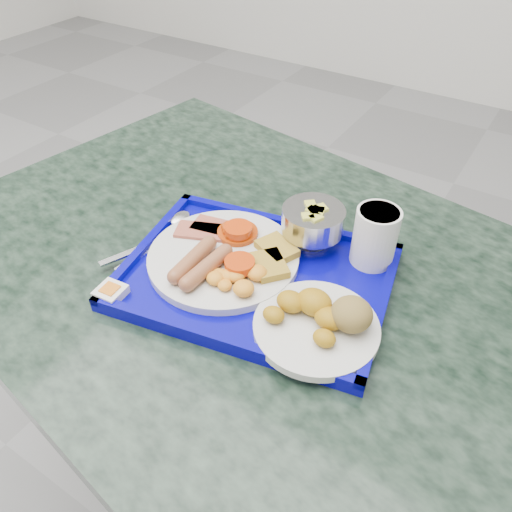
{
  "coord_description": "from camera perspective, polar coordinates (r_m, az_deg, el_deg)",
  "views": [
    {
      "loc": [
        0.96,
        -0.22,
        1.29
      ],
      "look_at": [
        0.65,
        0.27,
        0.79
      ],
      "focal_mm": 35.0,
      "sensor_mm": 36.0,
      "label": 1
    }
  ],
  "objects": [
    {
      "name": "bread_plate",
      "position": [
        0.7,
        7.49,
        -7.26
      ],
      "size": [
        0.18,
        0.18,
        0.06
      ],
      "rotation": [
        0.0,
        0.0,
        -0.32
      ],
      "color": "silver",
      "rests_on": "tray"
    },
    {
      "name": "jam_packet",
      "position": [
        0.78,
        -16.27,
        -4.0
      ],
      "size": [
        0.04,
        0.04,
        0.02
      ],
      "rotation": [
        0.0,
        0.0,
        0.09
      ],
      "color": "white",
      "rests_on": "tray"
    },
    {
      "name": "knife",
      "position": [
        0.86,
        -12.19,
        1.21
      ],
      "size": [
        0.08,
        0.16,
        0.0
      ],
      "primitive_type": "cube",
      "rotation": [
        0.0,
        0.0,
        -0.4
      ],
      "color": "#B9B9BB",
      "rests_on": "tray"
    },
    {
      "name": "main_plate",
      "position": [
        0.8,
        -3.44,
        -0.1
      ],
      "size": [
        0.25,
        0.25,
        0.04
      ],
      "rotation": [
        0.0,
        0.0,
        -0.1
      ],
      "color": "silver",
      "rests_on": "tray"
    },
    {
      "name": "tray",
      "position": [
        0.79,
        0.0,
        -2.49
      ],
      "size": [
        0.46,
        0.37,
        0.02
      ],
      "rotation": [
        0.0,
        0.0,
        0.19
      ],
      "color": "#05039A",
      "rests_on": "table"
    },
    {
      "name": "floor",
      "position": [
        1.62,
        -26.7,
        -18.69
      ],
      "size": [
        6.0,
        6.0,
        0.0
      ],
      "primitive_type": "plane",
      "color": "gray",
      "rests_on": "ground"
    },
    {
      "name": "table",
      "position": [
        0.96,
        0.51,
        -9.84
      ],
      "size": [
        1.29,
        0.97,
        0.74
      ],
      "rotation": [
        0.0,
        0.0,
        -0.17
      ],
      "color": "gray",
      "rests_on": "floor"
    },
    {
      "name": "fruit_bowl",
      "position": [
        0.83,
        6.54,
        4.01
      ],
      "size": [
        0.1,
        0.1,
        0.07
      ],
      "color": "#B9B9BB",
      "rests_on": "tray"
    },
    {
      "name": "spoon",
      "position": [
        0.89,
        -9.59,
        3.4
      ],
      "size": [
        0.04,
        0.19,
        0.01
      ],
      "rotation": [
        0.0,
        0.0,
        -0.12
      ],
      "color": "#B9B9BB",
      "rests_on": "tray"
    },
    {
      "name": "juice_cup",
      "position": [
        0.81,
        13.47,
        2.36
      ],
      "size": [
        0.07,
        0.07,
        0.1
      ],
      "color": "white",
      "rests_on": "tray"
    }
  ]
}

